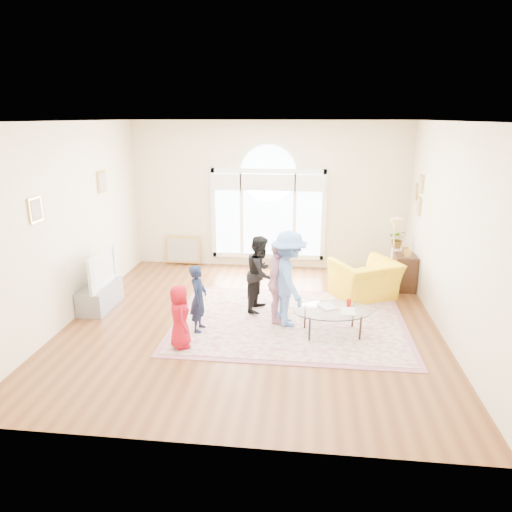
# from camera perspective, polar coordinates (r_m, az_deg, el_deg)

# --- Properties ---
(ground) EXTENTS (6.00, 6.00, 0.00)m
(ground) POSITION_cam_1_polar(r_m,az_deg,el_deg) (7.65, -0.50, -8.21)
(ground) COLOR #592F17
(ground) RESTS_ON ground
(room_shell) EXTENTS (6.00, 6.00, 6.00)m
(room_shell) POSITION_cam_1_polar(r_m,az_deg,el_deg) (9.88, 1.50, 7.15)
(room_shell) COLOR beige
(room_shell) RESTS_ON ground
(area_rug) EXTENTS (3.60, 2.60, 0.02)m
(area_rug) POSITION_cam_1_polar(r_m,az_deg,el_deg) (7.66, 4.18, -8.16)
(area_rug) COLOR beige
(area_rug) RESTS_ON ground
(rug_border) EXTENTS (3.80, 2.80, 0.01)m
(rug_border) POSITION_cam_1_polar(r_m,az_deg,el_deg) (7.66, 4.18, -8.19)
(rug_border) COLOR #955C6A
(rug_border) RESTS_ON ground
(tv_console) EXTENTS (0.45, 1.00, 0.42)m
(tv_console) POSITION_cam_1_polar(r_m,az_deg,el_deg) (8.58, -18.88, -4.79)
(tv_console) COLOR gray
(tv_console) RESTS_ON ground
(television) EXTENTS (0.17, 1.08, 0.62)m
(television) POSITION_cam_1_polar(r_m,az_deg,el_deg) (8.40, -19.17, -1.48)
(television) COLOR black
(television) RESTS_ON tv_console
(coffee_table) EXTENTS (1.33, 0.97, 0.54)m
(coffee_table) POSITION_cam_1_polar(r_m,az_deg,el_deg) (7.16, 9.55, -6.77)
(coffee_table) COLOR silver
(coffee_table) RESTS_ON ground
(armchair) EXTENTS (1.42, 1.36, 0.71)m
(armchair) POSITION_cam_1_polar(r_m,az_deg,el_deg) (8.75, 13.47, -2.87)
(armchair) COLOR yellow
(armchair) RESTS_ON ground
(side_cabinet) EXTENTS (0.40, 0.50, 0.70)m
(side_cabinet) POSITION_cam_1_polar(r_m,az_deg,el_deg) (9.37, 18.04, -1.96)
(side_cabinet) COLOR black
(side_cabinet) RESTS_ON ground
(floor_lamp) EXTENTS (0.30, 0.30, 1.51)m
(floor_lamp) POSITION_cam_1_polar(r_m,az_deg,el_deg) (8.66, 16.98, 3.06)
(floor_lamp) COLOR black
(floor_lamp) RESTS_ON ground
(plant_pedestal) EXTENTS (0.20, 0.20, 0.70)m
(plant_pedestal) POSITION_cam_1_polar(r_m,az_deg,el_deg) (9.81, 17.03, -1.01)
(plant_pedestal) COLOR white
(plant_pedestal) RESTS_ON ground
(potted_plant) EXTENTS (0.42, 0.39, 0.39)m
(potted_plant) POSITION_cam_1_polar(r_m,az_deg,el_deg) (9.67, 17.31, 2.05)
(potted_plant) COLOR #33722D
(potted_plant) RESTS_ON plant_pedestal
(leaning_picture) EXTENTS (0.80, 0.14, 0.62)m
(leaning_picture) POSITION_cam_1_polar(r_m,az_deg,el_deg) (10.66, -8.96, -1.01)
(leaning_picture) COLOR tan
(leaning_picture) RESTS_ON ground
(child_red) EXTENTS (0.46, 0.55, 0.95)m
(child_red) POSITION_cam_1_polar(r_m,az_deg,el_deg) (6.74, -9.51, -7.46)
(child_red) COLOR #A80D1D
(child_red) RESTS_ON area_rug
(child_navy) EXTENTS (0.28, 0.40, 1.07)m
(child_navy) POSITION_cam_1_polar(r_m,az_deg,el_deg) (7.18, -7.20, -5.27)
(child_navy) COLOR #141D36
(child_navy) RESTS_ON area_rug
(child_black) EXTENTS (0.62, 0.73, 1.32)m
(child_black) POSITION_cam_1_polar(r_m,az_deg,el_deg) (7.84, 0.59, -2.19)
(child_black) COLOR black
(child_black) RESTS_ON area_rug
(child_pink) EXTENTS (0.44, 0.85, 1.39)m
(child_pink) POSITION_cam_1_polar(r_m,az_deg,el_deg) (7.36, 2.72, -3.25)
(child_pink) COLOR #D293AD
(child_pink) RESTS_ON area_rug
(child_blue) EXTENTS (0.88, 1.14, 1.55)m
(child_blue) POSITION_cam_1_polar(r_m,az_deg,el_deg) (7.26, 4.07, -2.88)
(child_blue) COLOR #5C89D6
(child_blue) RESTS_ON area_rug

